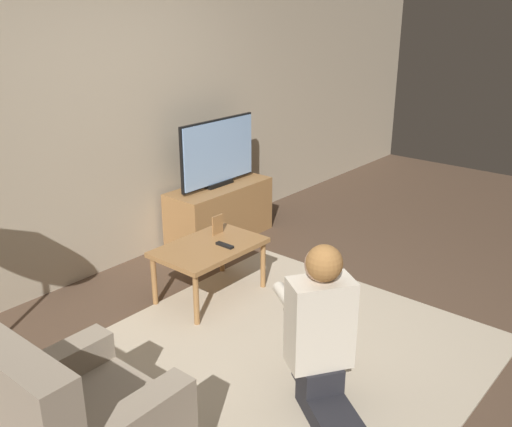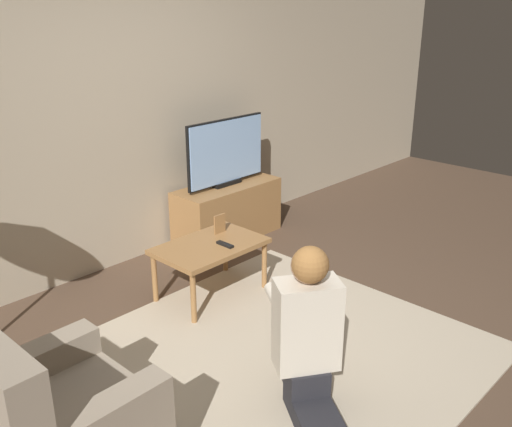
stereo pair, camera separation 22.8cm
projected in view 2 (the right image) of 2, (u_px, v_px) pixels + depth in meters
name	position (u px, v px, depth m)	size (l,w,h in m)	color
ground_plane	(284.00, 352.00, 3.66)	(10.00, 10.00, 0.00)	brown
wall_back	(100.00, 113.00, 4.45)	(10.00, 0.06, 2.60)	tan
rug	(284.00, 351.00, 3.66)	(2.22, 2.24, 0.02)	#BCAD93
tv_stand	(227.00, 212.00, 5.36)	(1.04, 0.42, 0.52)	olive
tv	(226.00, 152.00, 5.16)	(0.90, 0.08, 0.62)	black
coffee_table	(210.00, 250.00, 4.24)	(0.80, 0.52, 0.43)	olive
person_kneeling	(308.00, 331.00, 3.01)	(0.65, 0.79, 0.95)	#232328
picture_frame	(220.00, 224.00, 4.40)	(0.11, 0.01, 0.15)	olive
remote	(225.00, 244.00, 4.19)	(0.04, 0.15, 0.02)	black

